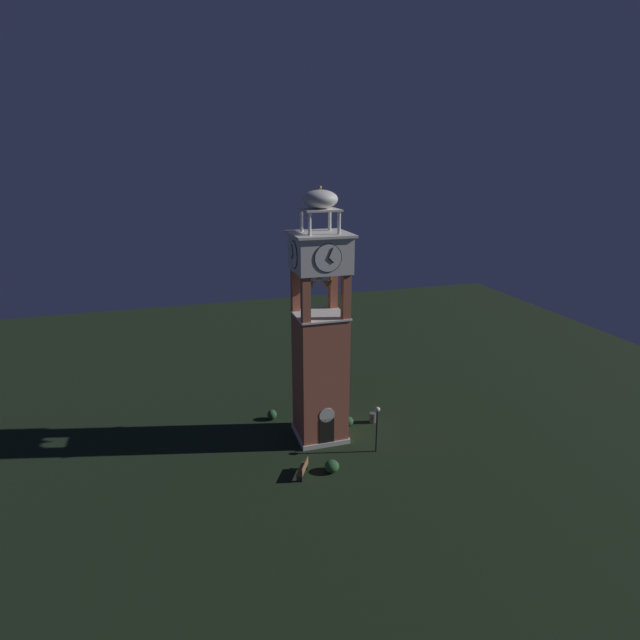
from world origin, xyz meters
The scene contains 8 objects.
ground centered at (0.00, 0.00, 0.00)m, with size 80.00×80.00×0.00m, color black.
clock_tower centered at (0.00, 0.00, 7.46)m, with size 3.97×3.97×18.24m.
park_bench centered at (-2.52, -4.55, 0.48)m, with size 1.16×1.61×0.95m.
lamp_post centered at (3.18, -3.29, 2.46)m, with size 0.36×0.36×3.51m.
trash_bin centered at (4.56, 0.70, 0.40)m, with size 0.52×0.52×0.80m, color #4C4C51.
shrub_near_entry centered at (2.54, 0.72, 0.38)m, with size 0.77×0.77×0.75m, color #28562D.
shrub_left_of_tower centered at (-2.97, 3.45, 0.41)m, with size 0.74×0.74×0.83m, color #28562D.
shrub_behind_bench centered at (-0.59, -4.70, 0.40)m, with size 0.97×0.97×0.81m, color #28562D.
Camera 1 is at (-9.68, -32.21, 19.75)m, focal length 28.28 mm.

